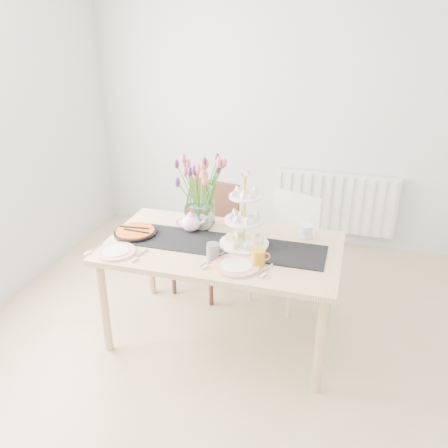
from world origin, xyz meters
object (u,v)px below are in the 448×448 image
(tart_tin, at_px, (135,232))
(plate_right, at_px, (236,266))
(tulip_vase, at_px, (199,181))
(cake_stand, at_px, (244,227))
(mug_orange, at_px, (258,258))
(chair_white, at_px, (288,240))
(cream_jug, at_px, (306,231))
(mug_grey, at_px, (213,251))
(chair_brown, at_px, (208,229))
(radiator, at_px, (334,203))
(dining_table, at_px, (222,255))
(plate_left, at_px, (116,252))
(teapot, at_px, (191,223))

(tart_tin, xyz_separation_m, plate_right, (0.81, -0.24, -0.01))
(tulip_vase, height_order, cake_stand, tulip_vase)
(cake_stand, relative_size, mug_orange, 4.64)
(chair_white, relative_size, tulip_vase, 1.36)
(cream_jug, bearing_deg, tart_tin, -151.30)
(chair_white, distance_m, cake_stand, 0.77)
(mug_orange, bearing_deg, plate_right, 177.30)
(chair_white, xyz_separation_m, mug_grey, (-0.36, -0.86, 0.29))
(tart_tin, xyz_separation_m, mug_orange, (0.93, -0.18, 0.04))
(chair_brown, height_order, mug_grey, chair_brown)
(radiator, xyz_separation_m, mug_orange, (-0.36, -1.94, 0.35))
(tart_tin, bearing_deg, chair_brown, 63.91)
(dining_table, bearing_deg, plate_left, -155.42)
(chair_white, bearing_deg, cake_stand, -87.68)
(mug_orange, bearing_deg, cream_jug, 35.19)
(mug_grey, bearing_deg, radiator, 61.58)
(cake_stand, distance_m, teapot, 0.44)
(mug_grey, xyz_separation_m, plate_left, (-0.64, -0.11, -0.04))
(teapot, distance_m, cream_jug, 0.82)
(plate_left, bearing_deg, mug_grey, 9.98)
(chair_brown, bearing_deg, teapot, -73.60)
(plate_right, bearing_deg, mug_orange, 25.40)
(teapot, bearing_deg, chair_brown, 93.22)
(dining_table, distance_m, mug_grey, 0.22)
(chair_white, height_order, plate_right, chair_white)
(cake_stand, bearing_deg, cream_jug, 31.62)
(radiator, bearing_deg, teapot, -120.07)
(tulip_vase, xyz_separation_m, mug_orange, (0.53, -0.45, -0.30))
(chair_white, height_order, mug_grey, chair_white)
(tart_tin, height_order, mug_grey, mug_grey)
(dining_table, relative_size, plate_left, 6.08)
(cream_jug, bearing_deg, plate_right, -109.49)
(tulip_vase, distance_m, tart_tin, 0.58)
(teapot, distance_m, plate_left, 0.58)
(dining_table, bearing_deg, mug_orange, -33.87)
(tulip_vase, xyz_separation_m, tart_tin, (-0.40, -0.27, -0.33))
(cream_jug, bearing_deg, mug_grey, -124.71)
(tart_tin, relative_size, mug_grey, 3.06)
(chair_white, height_order, cake_stand, cake_stand)
(mug_orange, distance_m, plate_right, 0.14)
(chair_white, relative_size, plate_right, 2.93)
(chair_brown, bearing_deg, radiator, 60.33)
(radiator, xyz_separation_m, chair_white, (-0.29, -1.07, 0.06))
(tulip_vase, distance_m, plate_right, 0.74)
(cream_jug, bearing_deg, mug_orange, -101.98)
(chair_white, xyz_separation_m, cake_stand, (-0.21, -0.64, 0.38))
(plate_left, height_order, plate_right, plate_right)
(radiator, distance_m, chair_white, 1.11)
(chair_white, distance_m, tulip_vase, 0.94)
(tulip_vase, relative_size, mug_grey, 6.46)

